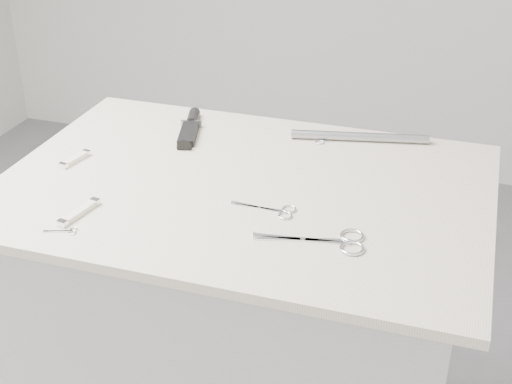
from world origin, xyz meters
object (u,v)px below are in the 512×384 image
(embroidery_scissors_b, at_px, (315,138))
(metal_rail, at_px, (360,137))
(sheathed_knife, at_px, (191,127))
(pocket_knife_b, at_px, (75,159))
(plinth, at_px, (245,358))
(large_shears, at_px, (334,241))
(embroidery_scissors_a, at_px, (275,210))
(pocket_knife_a, at_px, (79,212))
(tiny_scissors, at_px, (65,231))

(embroidery_scissors_b, bearing_deg, metal_rail, 36.73)
(sheathed_knife, xyz_separation_m, pocket_knife_b, (-0.17, -0.23, -0.00))
(plinth, height_order, pocket_knife_b, pocket_knife_b)
(large_shears, relative_size, embroidery_scissors_a, 1.58)
(embroidery_scissors_a, distance_m, metal_rail, 0.38)
(plinth, xyz_separation_m, pocket_knife_a, (-0.26, -0.21, 0.48))
(embroidery_scissors_b, xyz_separation_m, pocket_knife_a, (-0.35, -0.47, 0.00))
(plinth, relative_size, metal_rail, 2.85)
(plinth, xyz_separation_m, metal_rail, (0.19, 0.28, 0.48))
(plinth, xyz_separation_m, pocket_knife_b, (-0.38, -0.01, 0.48))
(sheathed_knife, height_order, pocket_knife_b, sheathed_knife)
(metal_rail, bearing_deg, sheathed_knife, -171.32)
(large_shears, relative_size, tiny_scissors, 3.25)
(plinth, height_order, metal_rail, metal_rail)
(pocket_knife_a, distance_m, metal_rail, 0.67)
(embroidery_scissors_b, bearing_deg, plinth, -84.33)
(large_shears, distance_m, embroidery_scissors_a, 0.15)
(plinth, xyz_separation_m, large_shears, (0.23, -0.16, 0.47))
(plinth, relative_size, embroidery_scissors_b, 9.36)
(embroidery_scissors_a, distance_m, sheathed_knife, 0.43)
(large_shears, relative_size, pocket_knife_a, 1.85)
(embroidery_scissors_b, relative_size, pocket_knife_a, 0.89)
(sheathed_knife, bearing_deg, embroidery_scissors_a, -150.99)
(tiny_scissors, distance_m, sheathed_knife, 0.50)
(sheathed_knife, bearing_deg, tiny_scissors, 159.63)
(embroidery_scissors_b, height_order, metal_rail, metal_rail)
(tiny_scissors, height_order, metal_rail, metal_rail)
(sheathed_knife, height_order, metal_rail, metal_rail)
(pocket_knife_b, bearing_deg, pocket_knife_a, -135.87)
(large_shears, xyz_separation_m, embroidery_scissors_a, (-0.13, 0.07, -0.00))
(embroidery_scissors_a, bearing_deg, sheathed_knife, 136.10)
(pocket_knife_a, relative_size, pocket_knife_b, 1.25)
(large_shears, bearing_deg, metal_rail, 83.81)
(embroidery_scissors_a, height_order, embroidery_scissors_b, same)
(embroidery_scissors_b, distance_m, metal_rail, 0.10)
(plinth, bearing_deg, embroidery_scissors_a, -42.39)
(tiny_scissors, relative_size, pocket_knife_a, 0.57)
(tiny_scissors, distance_m, pocket_knife_b, 0.29)
(large_shears, relative_size, metal_rail, 0.63)
(large_shears, bearing_deg, embroidery_scissors_a, 139.92)
(embroidery_scissors_a, relative_size, sheathed_knife, 0.67)
(tiny_scissors, distance_m, metal_rail, 0.71)
(large_shears, bearing_deg, pocket_knife_a, 175.33)
(embroidery_scissors_a, distance_m, pocket_knife_b, 0.48)
(pocket_knife_a, bearing_deg, metal_rail, -31.29)
(pocket_knife_b, relative_size, metal_rail, 0.27)
(large_shears, height_order, embroidery_scissors_b, large_shears)
(large_shears, xyz_separation_m, pocket_knife_b, (-0.61, 0.15, 0.00))
(large_shears, bearing_deg, pocket_knife_b, 155.53)
(tiny_scissors, xyz_separation_m, sheathed_knife, (0.04, 0.50, 0.01))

